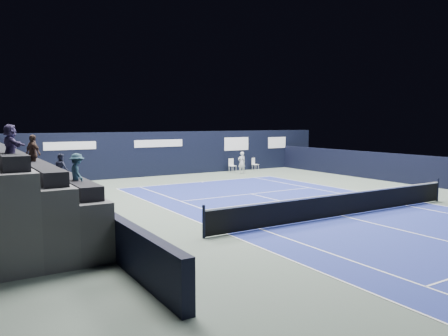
% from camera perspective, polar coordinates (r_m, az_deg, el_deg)
% --- Properties ---
extents(ground, '(48.00, 48.00, 0.00)m').
position_cam_1_polar(ground, '(19.72, 10.96, -5.14)').
color(ground, '#506054').
rests_on(ground, ground).
extents(court_surface, '(10.97, 23.77, 0.01)m').
position_cam_1_polar(court_surface, '(18.33, 15.22, -6.08)').
color(court_surface, navy).
rests_on(court_surface, ground).
extents(enclosure_wall_right, '(0.30, 22.00, 1.80)m').
position_cam_1_polar(enclosure_wall_right, '(29.98, 20.65, 0.12)').
color(enclosure_wall_right, black).
rests_on(enclosure_wall_right, ground).
extents(folding_chair_back_a, '(0.48, 0.46, 1.02)m').
position_cam_1_polar(folding_chair_back_a, '(33.18, 1.04, 0.48)').
color(folding_chair_back_a, white).
rests_on(folding_chair_back_a, ground).
extents(folding_chair_back_b, '(0.55, 0.54, 0.98)m').
position_cam_1_polar(folding_chair_back_b, '(34.49, 4.00, 0.63)').
color(folding_chair_back_b, white).
rests_on(folding_chair_back_b, ground).
extents(line_judge_chair, '(0.51, 0.50, 0.94)m').
position_cam_1_polar(line_judge_chair, '(20.29, -18.43, -3.49)').
color(line_judge_chair, white).
rests_on(line_judge_chair, ground).
extents(line_judge, '(0.45, 0.55, 1.30)m').
position_cam_1_polar(line_judge, '(18.62, -16.79, -3.91)').
color(line_judge, black).
rests_on(line_judge, ground).
extents(court_markings, '(11.03, 23.83, 0.00)m').
position_cam_1_polar(court_markings, '(18.33, 15.22, -6.06)').
color(court_markings, white).
rests_on(court_markings, court_surface).
extents(tennis_net, '(12.90, 0.10, 1.10)m').
position_cam_1_polar(tennis_net, '(18.24, 15.26, -4.52)').
color(tennis_net, black).
rests_on(tennis_net, ground).
extents(back_sponsor_wall, '(26.00, 0.63, 3.10)m').
position_cam_1_polar(back_sponsor_wall, '(31.66, -7.03, 1.93)').
color(back_sponsor_wall, black).
rests_on(back_sponsor_wall, ground).
extents(side_barrier_left, '(0.33, 22.00, 1.20)m').
position_cam_1_polar(side_barrier_left, '(18.81, -20.05, -4.08)').
color(side_barrier_left, black).
rests_on(side_barrier_left, ground).
extents(tennis_player, '(0.62, 0.84, 1.61)m').
position_cam_1_polar(tennis_player, '(32.16, 2.33, 0.71)').
color(tennis_player, silver).
rests_on(tennis_player, ground).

